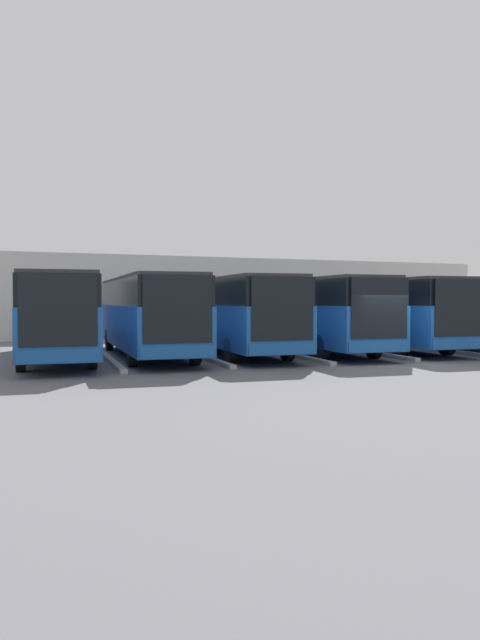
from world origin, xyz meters
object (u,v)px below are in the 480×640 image
(bus_3, at_px, (309,312))
(bus_2, at_px, (377,311))
(bus_5, at_px, (147,313))
(bus_1, at_px, (446,311))
(bus_6, at_px, (54,313))
(bus_4, at_px, (230,312))

(bus_3, bearing_deg, bus_2, -174.96)
(bus_3, height_order, bus_5, same)
(bus_1, relative_size, bus_6, 1.00)
(bus_3, bearing_deg, bus_4, -0.60)
(bus_2, bearing_deg, bus_5, 2.75)
(bus_1, distance_m, bus_5, 14.65)
(bus_3, distance_m, bus_4, 3.67)
(bus_5, bearing_deg, bus_3, -178.40)
(bus_4, relative_size, bus_5, 1.00)
(bus_5, bearing_deg, bus_2, -177.25)
(bus_5, bearing_deg, bus_1, -178.72)
(bus_3, bearing_deg, bus_5, 1.60)
(bus_1, xyz_separation_m, bus_3, (7.31, -0.51, 0.00))
(bus_1, bearing_deg, bus_2, -3.10)
(bus_2, relative_size, bus_4, 1.00)
(bus_4, bearing_deg, bus_1, -179.57)
(bus_4, relative_size, bus_6, 1.00)
(bus_1, relative_size, bus_2, 1.00)
(bus_3, relative_size, bus_4, 1.00)
(bus_3, relative_size, bus_6, 1.00)
(bus_2, distance_m, bus_4, 7.32)
(bus_5, bearing_deg, bus_6, 5.89)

